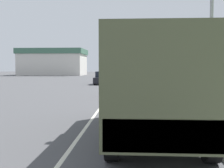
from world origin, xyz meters
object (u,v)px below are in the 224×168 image
(military_truck, at_px, (153,82))
(car_nearest_ahead, at_px, (133,86))
(car_second_ahead, at_px, (103,78))
(car_third_ahead, at_px, (131,75))
(lamp_post, at_px, (206,10))

(military_truck, xyz_separation_m, car_nearest_ahead, (-0.46, 11.84, -0.93))
(car_second_ahead, height_order, car_third_ahead, car_third_ahead)
(car_third_ahead, height_order, lamp_post, lamp_post)
(car_second_ahead, relative_size, car_third_ahead, 1.06)
(car_nearest_ahead, height_order, lamp_post, lamp_post)
(car_third_ahead, xyz_separation_m, lamp_post, (2.82, -34.55, 3.62))
(car_nearest_ahead, relative_size, lamp_post, 0.57)
(car_nearest_ahead, relative_size, car_second_ahead, 0.89)
(car_nearest_ahead, bearing_deg, car_second_ahead, 104.25)
(military_truck, xyz_separation_m, lamp_post, (2.34, 2.99, 2.70))
(military_truck, bearing_deg, car_nearest_ahead, 92.21)
(car_nearest_ahead, distance_m, lamp_post, 9.96)
(military_truck, bearing_deg, lamp_post, 51.98)
(car_nearest_ahead, bearing_deg, military_truck, -87.79)
(military_truck, relative_size, car_third_ahead, 1.69)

